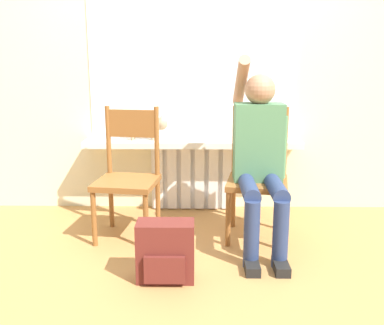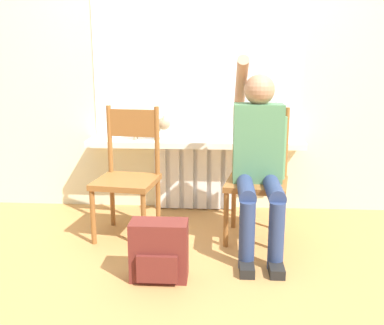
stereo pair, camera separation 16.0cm
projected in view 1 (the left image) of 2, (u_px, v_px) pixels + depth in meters
ground_plane at (191, 268)px, 2.82m from camera, size 12.00×12.00×0.00m
wall_with_window at (193, 50)px, 3.71m from camera, size 7.00×0.06×2.70m
radiator at (193, 177)px, 3.88m from camera, size 0.71×0.08×0.57m
windowsill at (193, 143)px, 3.72m from camera, size 1.79×0.27×0.05m
window_glass at (193, 63)px, 3.70m from camera, size 1.72×0.01×1.25m
chair_left at (128, 174)px, 3.25m from camera, size 0.48×0.48×0.94m
chair_right at (258, 174)px, 3.24m from camera, size 0.49×0.49×0.94m
person at (260, 153)px, 3.07m from camera, size 0.36×1.04×1.31m
cat at (148, 125)px, 3.69m from camera, size 0.45×0.11×0.20m
backpack at (166, 252)px, 2.64m from camera, size 0.34×0.20×0.36m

